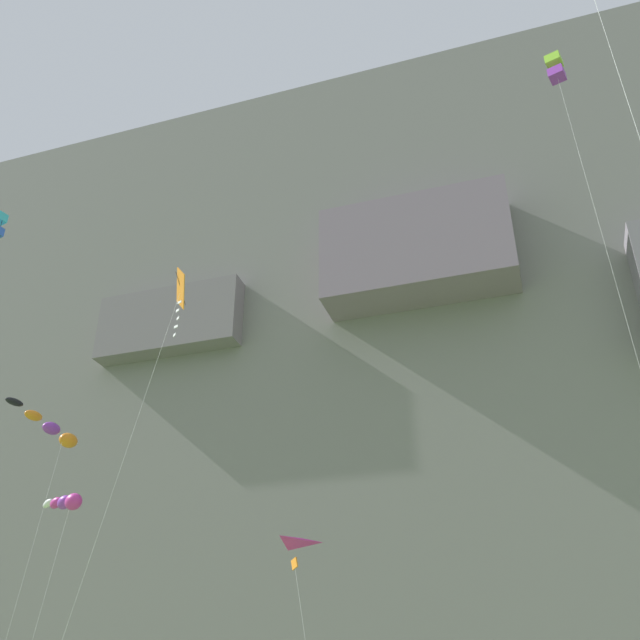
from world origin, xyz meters
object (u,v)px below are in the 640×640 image
kite_delta_mid_right (289,565)px  kite_box_high_center (556,70)px  kite_windsock_upper_mid (65,502)px  kite_diamond_far_left (178,297)px  kite_windsock_low_center (53,430)px

kite_delta_mid_right → kite_box_high_center: 29.38m
kite_delta_mid_right → kite_box_high_center: bearing=-20.9°
kite_windsock_upper_mid → kite_diamond_far_left: 12.23m
kite_windsock_low_center → kite_diamond_far_left: 15.90m
kite_windsock_upper_mid → kite_box_high_center: (27.58, -1.91, 20.24)m
kite_windsock_low_center → kite_diamond_far_left: kite_diamond_far_left is taller
kite_windsock_low_center → kite_delta_mid_right: kite_windsock_low_center is taller
kite_box_high_center → kite_delta_mid_right: bearing=159.1°
kite_windsock_low_center → kite_box_high_center: (33.03, -6.56, 13.96)m
kite_delta_mid_right → kite_diamond_far_left: 14.71m
kite_windsock_low_center → kite_box_high_center: size_ratio=0.57×
kite_delta_mid_right → kite_diamond_far_left: kite_diamond_far_left is taller
kite_box_high_center → kite_diamond_far_left: bearing=-173.9°
kite_windsock_upper_mid → kite_box_high_center: kite_box_high_center is taller
kite_delta_mid_right → kite_diamond_far_left: (-3.03, -8.57, 11.56)m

